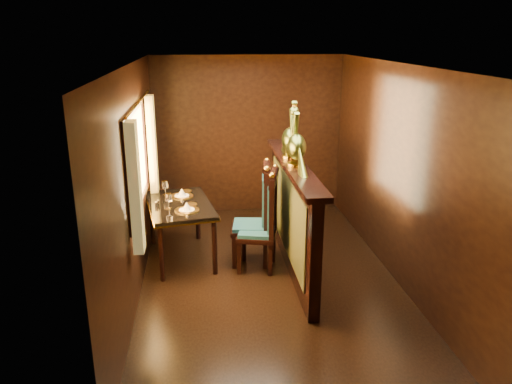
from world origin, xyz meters
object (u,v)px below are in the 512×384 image
at_px(dining_table, 180,209).
at_px(chair_left, 267,218).
at_px(peacock_right, 291,129).
at_px(chair_right, 260,211).
at_px(peacock_left, 297,135).

relative_size(dining_table, chair_left, 1.07).
xyz_separation_m(chair_left, peacock_right, (0.32, 0.22, 1.04)).
relative_size(dining_table, peacock_right, 1.95).
bearing_deg(chair_right, chair_left, -66.17).
bearing_deg(dining_table, peacock_left, -33.04).
xyz_separation_m(dining_table, peacock_right, (1.38, -0.21, 1.03)).
distance_m(chair_left, peacock_left, 1.09).
height_order(chair_right, peacock_left, peacock_left).
relative_size(chair_left, chair_right, 0.98).
bearing_deg(chair_right, dining_table, 174.95).
bearing_deg(chair_left, peacock_left, -11.81).
relative_size(chair_left, peacock_right, 1.81).
bearing_deg(dining_table, peacock_right, -18.77).
bearing_deg(peacock_left, chair_right, 136.73).
xyz_separation_m(peacock_left, peacock_right, (0.00, 0.37, 0.00)).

